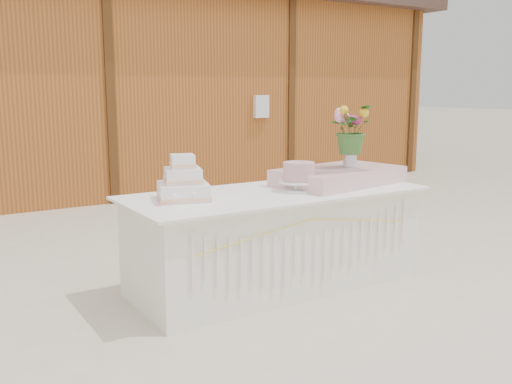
% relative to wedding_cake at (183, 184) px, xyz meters
% --- Properties ---
extents(ground, '(80.00, 80.00, 0.00)m').
position_rel_wedding_cake_xyz_m(ground, '(0.76, -0.09, -0.88)').
color(ground, beige).
rests_on(ground, ground).
extents(barn, '(12.60, 4.60, 3.30)m').
position_rel_wedding_cake_xyz_m(barn, '(0.75, 5.91, 0.79)').
color(barn, '#9E5321').
rests_on(barn, ground).
extents(cake_table, '(2.40, 1.00, 0.77)m').
position_rel_wedding_cake_xyz_m(cake_table, '(0.76, -0.09, -0.49)').
color(cake_table, white).
rests_on(cake_table, ground).
extents(wedding_cake, '(0.46, 0.46, 0.33)m').
position_rel_wedding_cake_xyz_m(wedding_cake, '(0.00, 0.00, 0.00)').
color(wedding_cake, white).
rests_on(wedding_cake, cake_table).
extents(pink_cake_stand, '(0.32, 0.32, 0.23)m').
position_rel_wedding_cake_xyz_m(pink_cake_stand, '(0.92, -0.17, 0.02)').
color(pink_cake_stand, white).
rests_on(pink_cake_stand, cake_table).
extents(satin_runner, '(1.16, 0.79, 0.14)m').
position_rel_wedding_cake_xyz_m(satin_runner, '(1.41, -0.07, -0.04)').
color(satin_runner, beige).
rests_on(satin_runner, cake_table).
extents(flower_vase, '(0.12, 0.12, 0.16)m').
position_rel_wedding_cake_xyz_m(flower_vase, '(1.55, -0.05, 0.10)').
color(flower_vase, silver).
rests_on(flower_vase, satin_runner).
extents(bouquet, '(0.46, 0.43, 0.42)m').
position_rel_wedding_cake_xyz_m(bouquet, '(1.55, -0.05, 0.39)').
color(bouquet, '#346227').
rests_on(bouquet, flower_vase).
extents(loose_flowers, '(0.19, 0.36, 0.02)m').
position_rel_wedding_cake_xyz_m(loose_flowers, '(-0.19, -0.02, -0.10)').
color(loose_flowers, pink).
rests_on(loose_flowers, cake_table).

